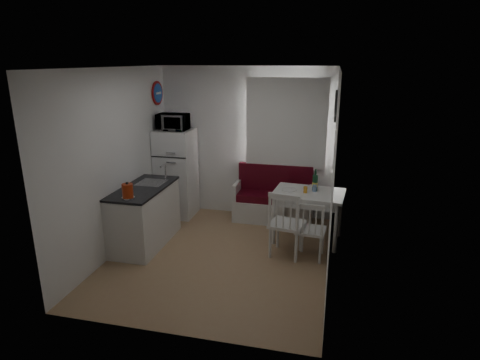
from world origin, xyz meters
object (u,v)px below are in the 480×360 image
object	(u,v)px
chair_right	(311,225)
wine_bottle	(315,180)
fridge	(176,173)
kettle	(128,191)
kitchen_counter	(145,215)
chair_left	(286,218)
dining_table	(308,198)
microwave	(173,122)
bench	(273,203)

from	to	relation	value
chair_right	wine_bottle	world-z (taller)	wine_bottle
fridge	kettle	distance (m)	1.80
kitchen_counter	chair_left	xyz separation A→B (m)	(2.12, 0.01, 0.15)
dining_table	microwave	size ratio (longest dim) A/B	2.21
chair_left	chair_right	bearing A→B (deg)	12.03
dining_table	chair_left	world-z (taller)	chair_left
dining_table	kitchen_counter	bearing A→B (deg)	-158.50
kitchen_counter	kettle	distance (m)	0.78
chair_left	fridge	size ratio (longest dim) A/B	0.34
kitchen_counter	bench	size ratio (longest dim) A/B	0.98
dining_table	chair_left	bearing A→B (deg)	-104.97
chair_left	kitchen_counter	bearing A→B (deg)	-169.89
dining_table	microwave	bearing A→B (deg)	173.14
kitchen_counter	kettle	world-z (taller)	kitchen_counter
kitchen_counter	fridge	bearing A→B (deg)	89.10
microwave	wine_bottle	size ratio (longest dim) A/B	1.50
fridge	kettle	xyz separation A→B (m)	(0.03, -1.78, 0.24)
fridge	microwave	world-z (taller)	microwave
kettle	chair_right	bearing A→B (deg)	13.09
dining_table	microwave	xyz separation A→B (m)	(-2.35, 0.51, 0.99)
chair_left	microwave	distance (m)	2.64
bench	wine_bottle	xyz separation A→B (m)	(0.71, -0.58, 0.63)
dining_table	fridge	xyz separation A→B (m)	(-2.35, 0.56, 0.08)
kettle	wine_bottle	xyz separation A→B (m)	(2.40, 1.32, -0.07)
chair_left	microwave	bearing A→B (deg)	160.41
wine_bottle	chair_right	bearing A→B (deg)	-90.00
kitchen_counter	fridge	xyz separation A→B (m)	(0.02, 1.24, 0.32)
chair_left	chair_right	distance (m)	0.34
dining_table	wine_bottle	world-z (taller)	wine_bottle
dining_table	chair_right	size ratio (longest dim) A/B	2.42
bench	kettle	distance (m)	2.63
kettle	wine_bottle	world-z (taller)	kettle
fridge	microwave	bearing A→B (deg)	-90.00
bench	kettle	bearing A→B (deg)	-131.78
dining_table	chair_left	distance (m)	0.72
kitchen_counter	microwave	xyz separation A→B (m)	(0.02, 1.19, 1.23)
bench	kettle	xyz separation A→B (m)	(-1.69, -1.89, 0.70)
chair_right	dining_table	bearing A→B (deg)	101.75
bench	wine_bottle	world-z (taller)	wine_bottle
bench	dining_table	distance (m)	1.00
wine_bottle	kitchen_counter	bearing A→B (deg)	-162.33
kitchen_counter	chair_right	distance (m)	2.45
microwave	kettle	world-z (taller)	microwave
dining_table	wine_bottle	bearing A→B (deg)	56.51
chair_left	microwave	world-z (taller)	microwave
kitchen_counter	dining_table	xyz separation A→B (m)	(2.37, 0.68, 0.24)
kitchen_counter	dining_table	distance (m)	2.48
fridge	wine_bottle	bearing A→B (deg)	-10.81
bench	chair_left	size ratio (longest dim) A/B	2.56
dining_table	wine_bottle	distance (m)	0.29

